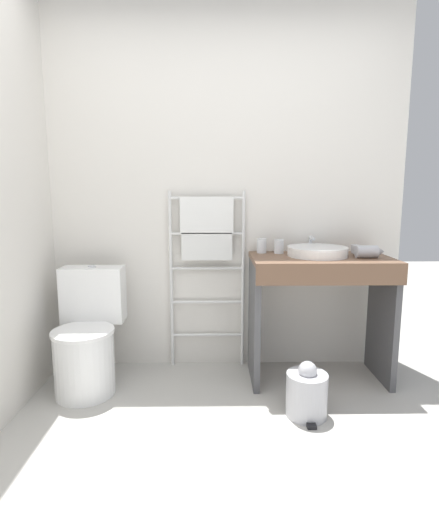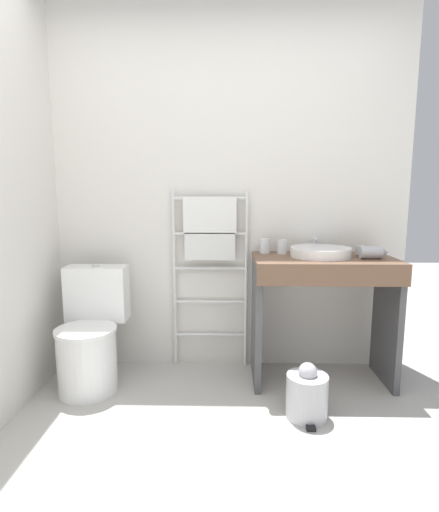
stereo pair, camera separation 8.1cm
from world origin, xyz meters
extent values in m
cube|color=silver|center=(0.00, 1.61, 1.32)|extent=(2.63, 0.12, 2.64)
cylinder|color=white|center=(-0.87, 1.09, 0.20)|extent=(0.37, 0.37, 0.40)
cylinder|color=white|center=(-0.87, 1.09, 0.41)|extent=(0.39, 0.39, 0.02)
cube|color=white|center=(-0.87, 1.35, 0.59)|extent=(0.41, 0.17, 0.38)
cylinder|color=silver|center=(-0.87, 1.35, 0.78)|extent=(0.05, 0.05, 0.01)
cylinder|color=silver|center=(-0.35, 1.52, 0.65)|extent=(0.02, 0.02, 1.29)
cylinder|color=silver|center=(0.17, 1.52, 0.65)|extent=(0.02, 0.02, 1.29)
cylinder|color=silver|center=(-0.09, 1.52, 0.23)|extent=(0.52, 0.02, 0.02)
cylinder|color=silver|center=(-0.09, 1.52, 0.48)|extent=(0.52, 0.02, 0.02)
cylinder|color=silver|center=(-0.09, 1.52, 0.74)|extent=(0.52, 0.02, 0.02)
cylinder|color=silver|center=(-0.09, 1.52, 0.99)|extent=(0.52, 0.02, 0.02)
cylinder|color=silver|center=(-0.09, 1.52, 1.24)|extent=(0.52, 0.02, 0.02)
cube|color=white|center=(-0.09, 1.49, 1.12)|extent=(0.37, 0.04, 0.26)
cube|color=silver|center=(-0.09, 1.49, 0.90)|extent=(0.36, 0.04, 0.20)
cube|color=brown|center=(0.67, 1.29, 0.84)|extent=(0.92, 0.52, 0.03)
cube|color=brown|center=(0.67, 1.04, 0.77)|extent=(0.92, 0.02, 0.10)
cube|color=#4C4C4F|center=(0.23, 1.29, 0.41)|extent=(0.04, 0.44, 0.82)
cube|color=#4C4C4F|center=(1.11, 1.29, 0.41)|extent=(0.04, 0.44, 0.82)
cylinder|color=white|center=(0.65, 1.32, 0.89)|extent=(0.40, 0.40, 0.06)
cylinder|color=silver|center=(0.65, 1.32, 0.91)|extent=(0.33, 0.33, 0.01)
cylinder|color=silver|center=(0.65, 1.52, 0.91)|extent=(0.02, 0.02, 0.11)
cylinder|color=silver|center=(0.65, 1.48, 0.96)|extent=(0.02, 0.09, 0.02)
cylinder|color=white|center=(0.30, 1.47, 0.91)|extent=(0.07, 0.07, 0.10)
cylinder|color=white|center=(0.41, 1.45, 0.90)|extent=(0.07, 0.07, 0.10)
cylinder|color=#B7B7BC|center=(0.95, 1.24, 0.90)|extent=(0.14, 0.08, 0.08)
cone|color=#9C9CA0|center=(1.05, 1.24, 0.90)|extent=(0.05, 0.07, 0.07)
cube|color=#B7B7BC|center=(0.92, 1.33, 0.90)|extent=(0.05, 0.10, 0.06)
cylinder|color=#B7B7BC|center=(0.49, 0.82, 0.13)|extent=(0.24, 0.24, 0.25)
sphere|color=#B7B7BC|center=(0.49, 0.82, 0.27)|extent=(0.11, 0.11, 0.11)
cube|color=black|center=(0.49, 0.69, 0.01)|extent=(0.05, 0.04, 0.02)
camera|label=1|loc=(-0.04, -1.31, 1.28)|focal=28.00mm
camera|label=2|loc=(0.04, -1.31, 1.28)|focal=28.00mm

